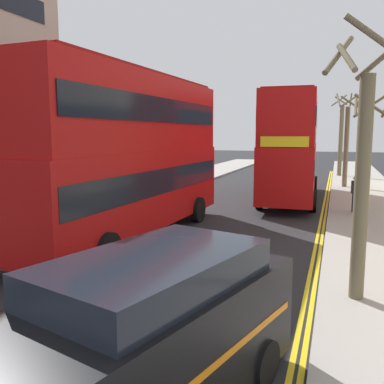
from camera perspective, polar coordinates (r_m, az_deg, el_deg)
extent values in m
cube|color=#9E9991|center=(17.76, 24.36, -4.31)|extent=(4.00, 80.00, 0.14)
cube|color=#9E9991|center=(20.96, -13.76, -2.05)|extent=(4.00, 80.00, 0.14)
cube|color=yellow|center=(15.74, 17.33, -5.71)|extent=(0.10, 56.00, 0.01)
cube|color=yellow|center=(15.75, 16.75, -5.68)|extent=(0.10, 56.00, 0.01)
cube|color=#B20F0F|center=(14.64, -8.52, 0.48)|extent=(3.03, 10.91, 2.60)
cube|color=#B20F0F|center=(14.54, -8.73, 10.50)|extent=(2.97, 10.69, 2.50)
cube|color=black|center=(14.60, -8.54, 1.65)|extent=(3.04, 10.48, 0.84)
cube|color=black|center=(14.54, -8.73, 10.90)|extent=(3.02, 10.26, 0.80)
cube|color=yellow|center=(19.35, -0.48, 6.96)|extent=(2.00, 0.16, 0.44)
cube|color=maroon|center=(14.65, -8.84, 15.59)|extent=(2.73, 9.82, 0.10)
cylinder|color=black|center=(18.31, -6.52, -1.87)|extent=(0.35, 1.05, 1.04)
cylinder|color=black|center=(17.28, 0.80, -2.40)|extent=(0.35, 1.05, 1.04)
cylinder|color=black|center=(12.95, -20.83, -6.42)|extent=(0.35, 1.05, 1.04)
cylinder|color=black|center=(11.44, -11.49, -7.92)|extent=(0.35, 1.05, 1.04)
cube|color=#B20F0F|center=(23.52, 13.33, 3.13)|extent=(2.96, 10.90, 2.60)
cube|color=#B20F0F|center=(23.46, 13.53, 9.35)|extent=(2.90, 10.68, 2.50)
cube|color=black|center=(23.50, 13.36, 3.86)|extent=(2.97, 10.47, 0.84)
cube|color=black|center=(23.46, 13.54, 9.59)|extent=(2.95, 10.25, 0.80)
cube|color=yellow|center=(18.08, 12.46, 6.71)|extent=(2.00, 0.15, 0.44)
cube|color=maroon|center=(23.53, 13.64, 12.51)|extent=(2.66, 9.81, 0.10)
cylinder|color=black|center=(20.30, 16.18, -1.17)|extent=(0.34, 1.05, 1.04)
cylinder|color=black|center=(20.46, 9.17, -0.89)|extent=(0.34, 1.05, 1.04)
cylinder|color=black|center=(26.94, 16.33, 0.99)|extent=(0.34, 1.05, 1.04)
cylinder|color=black|center=(27.06, 11.03, 1.19)|extent=(0.34, 1.05, 1.04)
cube|color=black|center=(5.66, -5.89, -20.29)|extent=(3.12, 5.04, 1.50)
cube|color=black|center=(5.43, -4.95, -12.24)|extent=(2.48, 3.41, 0.76)
cube|color=orange|center=(5.63, -5.90, -19.84)|extent=(3.04, 4.69, 0.10)
cylinder|color=black|center=(6.59, 9.71, -21.94)|extent=(0.40, 0.71, 0.68)
cylinder|color=black|center=(7.44, -3.62, -18.17)|extent=(0.40, 0.71, 0.68)
cylinder|color=#2D2D38|center=(20.07, 21.24, -1.37)|extent=(0.22, 0.22, 0.85)
cube|color=#26262B|center=(19.97, 21.34, 0.63)|extent=(0.34, 0.22, 0.56)
sphere|color=#9E7051|center=(19.93, 21.39, 1.74)|extent=(0.20, 0.20, 0.20)
cylinder|color=#6B6047|center=(37.32, 19.59, 6.58)|extent=(0.34, 0.34, 5.82)
cylinder|color=#6B6047|center=(37.45, 20.82, 11.67)|extent=(0.17, 1.32, 0.97)
cylinder|color=#6B6047|center=(38.00, 19.41, 11.69)|extent=(1.27, 0.66, 0.99)
cylinder|color=#6B6047|center=(36.94, 19.64, 11.63)|extent=(1.02, 0.37, 0.77)
cylinder|color=#6B6047|center=(19.33, 22.70, 3.24)|extent=(0.29, 0.29, 4.21)
cylinder|color=#6B6047|center=(20.02, 23.18, 10.79)|extent=(1.45, 0.26, 1.06)
cylinder|color=#6B6047|center=(19.30, 21.42, 10.72)|extent=(0.14, 1.17, 0.87)
cylinder|color=#6B6047|center=(18.70, 23.14, 10.88)|extent=(1.30, 0.18, 0.96)
cylinder|color=#6B6047|center=(29.48, 20.24, 5.76)|extent=(0.30, 0.30, 5.24)
cylinder|color=#6B6047|center=(29.66, 21.85, 11.67)|extent=(0.29, 1.41, 1.03)
cylinder|color=#6B6047|center=(30.01, 20.44, 11.41)|extent=(1.00, 0.18, 0.75)
cylinder|color=#6B6047|center=(29.43, 19.32, 11.76)|extent=(0.37, 1.30, 0.96)
cylinder|color=#6B6047|center=(29.09, 20.52, 11.51)|extent=(0.96, 0.14, 0.72)
cylinder|color=#6B6047|center=(9.33, 22.11, 0.31)|extent=(0.30, 0.30, 4.66)
cylinder|color=#6B6047|center=(9.63, 19.33, 17.22)|extent=(0.61, 1.25, 0.96)
cylinder|color=#6B6047|center=(9.22, 20.34, 16.81)|extent=(0.44, 0.93, 0.71)
cylinder|color=#6B6047|center=(8.78, 24.44, 18.15)|extent=(1.39, 0.45, 1.03)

